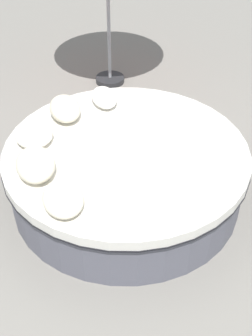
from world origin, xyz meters
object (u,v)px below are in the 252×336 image
(throw_pillow_0, at_px, (104,97))
(throw_pillow_2, at_px, (34,134))
(throw_pillow_3, at_px, (35,164))
(throw_pillow_4, at_px, (63,198))
(round_bed, at_px, (126,172))
(throw_pillow_1, at_px, (65,109))

(throw_pillow_0, xyz_separation_m, throw_pillow_2, (-0.51, 0.88, -0.01))
(throw_pillow_2, xyz_separation_m, throw_pillow_3, (-0.53, 0.05, 0.03))
(throw_pillow_0, height_order, throw_pillow_4, throw_pillow_0)
(round_bed, bearing_deg, throw_pillow_1, 32.61)
(throw_pillow_0, xyz_separation_m, throw_pillow_4, (-1.56, 0.76, -0.01))
(throw_pillow_2, distance_m, throw_pillow_3, 0.54)
(round_bed, xyz_separation_m, throw_pillow_1, (0.76, 0.49, 0.42))
(throw_pillow_1, relative_size, throw_pillow_2, 1.05)
(throw_pillow_0, height_order, throw_pillow_3, throw_pillow_3)
(round_bed, height_order, throw_pillow_1, throw_pillow_1)
(throw_pillow_1, xyz_separation_m, throw_pillow_2, (-0.36, 0.39, -0.03))
(throw_pillow_4, bearing_deg, round_bed, -49.86)
(throw_pillow_1, height_order, throw_pillow_2, throw_pillow_1)
(round_bed, relative_size, throw_pillow_2, 5.31)
(round_bed, height_order, throw_pillow_4, throw_pillow_4)
(throw_pillow_0, relative_size, throw_pillow_4, 0.90)
(throw_pillow_2, bearing_deg, throw_pillow_4, -173.16)
(round_bed, relative_size, throw_pillow_1, 5.07)
(throw_pillow_1, bearing_deg, throw_pillow_4, 169.20)
(throw_pillow_0, xyz_separation_m, throw_pillow_1, (-0.16, 0.49, 0.03))
(throw_pillow_0, distance_m, throw_pillow_3, 1.40)
(throw_pillow_3, distance_m, throw_pillow_4, 0.54)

